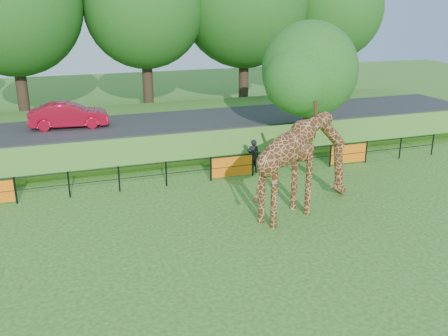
{
  "coord_description": "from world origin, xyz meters",
  "views": [
    {
      "loc": [
        -4.29,
        -11.81,
        7.53
      ],
      "look_at": [
        1.16,
        3.83,
        2.0
      ],
      "focal_mm": 40.0,
      "sensor_mm": 36.0,
      "label": 1
    }
  ],
  "objects_px": {
    "car_red": "(69,115)",
    "tree_east": "(311,73)",
    "giraffe": "(305,164)",
    "visitor": "(253,156)"
  },
  "relations": [
    {
      "from": "car_red",
      "to": "visitor",
      "type": "xyz_separation_m",
      "value": [
        7.78,
        -5.77,
        -1.28
      ]
    },
    {
      "from": "giraffe",
      "to": "visitor",
      "type": "xyz_separation_m",
      "value": [
        -0.08,
        4.8,
        -1.06
      ]
    },
    {
      "from": "giraffe",
      "to": "tree_east",
      "type": "height_order",
      "value": "tree_east"
    },
    {
      "from": "giraffe",
      "to": "tree_east",
      "type": "xyz_separation_m",
      "value": [
        3.31,
        5.92,
        2.44
      ]
    },
    {
      "from": "giraffe",
      "to": "car_red",
      "type": "relative_size",
      "value": 1.32
    },
    {
      "from": "giraffe",
      "to": "car_red",
      "type": "distance_m",
      "value": 13.17
    },
    {
      "from": "giraffe",
      "to": "visitor",
      "type": "bearing_deg",
      "value": 68.47
    },
    {
      "from": "visitor",
      "to": "car_red",
      "type": "bearing_deg",
      "value": -23.74
    },
    {
      "from": "car_red",
      "to": "tree_east",
      "type": "bearing_deg",
      "value": -108.22
    },
    {
      "from": "giraffe",
      "to": "car_red",
      "type": "xyz_separation_m",
      "value": [
        -7.85,
        10.57,
        0.22
      ]
    }
  ]
}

